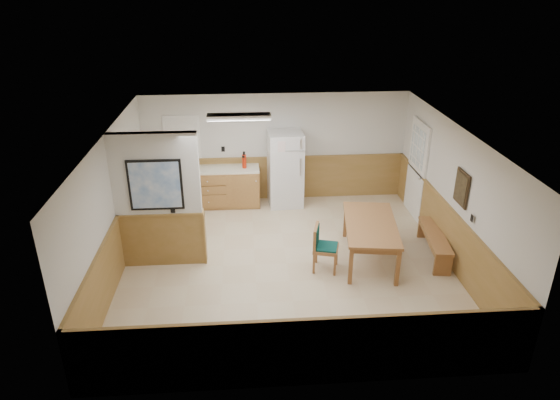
{
  "coord_description": "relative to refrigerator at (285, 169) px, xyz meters",
  "views": [
    {
      "loc": [
        -0.72,
        -7.88,
        4.89
      ],
      "look_at": [
        -0.09,
        0.4,
        1.11
      ],
      "focal_mm": 32.0,
      "sensor_mm": 36.0,
      "label": 1
    }
  ],
  "objects": [
    {
      "name": "dining_bench",
      "position": [
        2.61,
        -2.53,
        -0.52
      ],
      "size": [
        0.52,
        1.53,
        0.45
      ],
      "rotation": [
        0.0,
        0.0,
        -0.13
      ],
      "color": "#925A35",
      "rests_on": "ground"
    },
    {
      "name": "left_wall",
      "position": [
        -3.19,
        -2.63,
        0.39
      ],
      "size": [
        0.02,
        6.0,
        2.5
      ],
      "primitive_type": "cube",
      "color": "silver",
      "rests_on": "ground"
    },
    {
      "name": "fire_extinguisher",
      "position": [
        -0.92,
        0.04,
        0.21
      ],
      "size": [
        0.12,
        0.12,
        0.38
      ],
      "rotation": [
        0.0,
        0.0,
        0.3
      ],
      "color": "red",
      "rests_on": "kitchen_counter"
    },
    {
      "name": "ground",
      "position": [
        -0.19,
        -2.63,
        -0.86
      ],
      "size": [
        6.0,
        6.0,
        0.0
      ],
      "primitive_type": "plane",
      "color": "beige",
      "rests_on": "ground"
    },
    {
      "name": "fluorescent_fixture",
      "position": [
        -0.99,
        -1.33,
        1.59
      ],
      "size": [
        1.2,
        0.3,
        0.09
      ],
      "color": "white",
      "rests_on": "ceiling"
    },
    {
      "name": "wainscot_right",
      "position": [
        2.79,
        -2.63,
        -0.36
      ],
      "size": [
        0.04,
        6.0,
        1.0
      ],
      "primitive_type": "cube",
      "color": "olive",
      "rests_on": "ground"
    },
    {
      "name": "ceiling",
      "position": [
        -0.19,
        -2.63,
        1.64
      ],
      "size": [
        6.0,
        6.0,
        0.02
      ],
      "primitive_type": "cube",
      "color": "white",
      "rests_on": "back_wall"
    },
    {
      "name": "partition_wall",
      "position": [
        -2.44,
        -2.43,
        0.37
      ],
      "size": [
        1.5,
        0.2,
        2.5
      ],
      "color": "silver",
      "rests_on": "ground"
    },
    {
      "name": "kitchen_counter",
      "position": [
        -1.4,
        0.05,
        -0.4
      ],
      "size": [
        2.2,
        0.61,
        1.0
      ],
      "color": "olive",
      "rests_on": "ground"
    },
    {
      "name": "kitchen_window",
      "position": [
        -2.29,
        0.35,
        0.69
      ],
      "size": [
        0.8,
        0.04,
        1.0
      ],
      "color": "white",
      "rests_on": "back_wall"
    },
    {
      "name": "soap_bottle",
      "position": [
        -2.53,
        0.06,
        0.14
      ],
      "size": [
        0.08,
        0.08,
        0.2
      ],
      "primitive_type": "cylinder",
      "rotation": [
        0.0,
        0.0,
        0.2
      ],
      "color": "green",
      "rests_on": "kitchen_counter"
    },
    {
      "name": "exterior_door",
      "position": [
        2.77,
        -0.73,
        0.19
      ],
      "size": [
        0.07,
        1.02,
        2.15
      ],
      "color": "white",
      "rests_on": "ground"
    },
    {
      "name": "wainscot_left",
      "position": [
        -3.17,
        -2.63,
        -0.36
      ],
      "size": [
        0.04,
        6.0,
        1.0
      ],
      "primitive_type": "cube",
      "color": "olive",
      "rests_on": "ground"
    },
    {
      "name": "right_wall",
      "position": [
        2.81,
        -2.63,
        0.39
      ],
      "size": [
        0.02,
        6.0,
        2.5
      ],
      "primitive_type": "cube",
      "color": "silver",
      "rests_on": "ground"
    },
    {
      "name": "wall_painting",
      "position": [
        2.77,
        -2.93,
        0.69
      ],
      "size": [
        0.04,
        0.5,
        0.6
      ],
      "color": "#2E2112",
      "rests_on": "right_wall"
    },
    {
      "name": "wainscot_back",
      "position": [
        -0.19,
        0.35,
        -0.36
      ],
      "size": [
        6.0,
        0.04,
        1.0
      ],
      "primitive_type": "cube",
      "color": "olive",
      "rests_on": "ground"
    },
    {
      "name": "dining_chair",
      "position": [
        0.4,
        -2.84,
        -0.36
      ],
      "size": [
        0.68,
        0.54,
        0.85
      ],
      "rotation": [
        0.0,
        0.0,
        -0.26
      ],
      "color": "#925A35",
      "rests_on": "ground"
    },
    {
      "name": "back_wall",
      "position": [
        -0.19,
        0.37,
        0.39
      ],
      "size": [
        6.0,
        0.02,
        2.5
      ],
      "primitive_type": "cube",
      "color": "silver",
      "rests_on": "ground"
    },
    {
      "name": "dining_table",
      "position": [
        1.35,
        -2.57,
        -0.2
      ],
      "size": [
        1.16,
        1.94,
        0.75
      ],
      "rotation": [
        0.0,
        0.0,
        -0.14
      ],
      "color": "#925A35",
      "rests_on": "ground"
    },
    {
      "name": "refrigerator",
      "position": [
        0.0,
        0.0,
        0.0
      ],
      "size": [
        0.8,
        0.74,
        1.72
      ],
      "rotation": [
        0.0,
        0.0,
        0.06
      ],
      "color": "white",
      "rests_on": "ground"
    }
  ]
}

